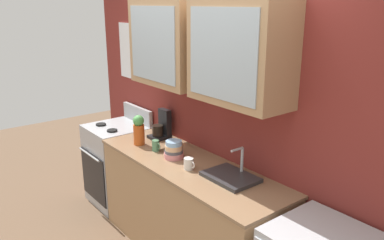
{
  "coord_description": "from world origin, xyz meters",
  "views": [
    {
      "loc": [
        2.45,
        -1.87,
        2.23
      ],
      "look_at": [
        0.06,
        0.0,
        1.31
      ],
      "focal_mm": 36.48,
      "sensor_mm": 36.0,
      "label": 1
    }
  ],
  "objects_px": {
    "bowl_stack": "(174,150)",
    "vase": "(139,130)",
    "cup_near_sink": "(189,164)",
    "coffee_maker": "(162,127)",
    "sink_faucet": "(231,176)",
    "cup_near_bowls": "(156,146)",
    "stove_range": "(118,163)"
  },
  "relations": [
    {
      "from": "cup_near_bowls",
      "to": "cup_near_sink",
      "type": "bearing_deg",
      "value": -1.46
    },
    {
      "from": "cup_near_bowls",
      "to": "coffee_maker",
      "type": "height_order",
      "value": "coffee_maker"
    },
    {
      "from": "bowl_stack",
      "to": "coffee_maker",
      "type": "relative_size",
      "value": 0.6
    },
    {
      "from": "vase",
      "to": "cup_near_bowls",
      "type": "xyz_separation_m",
      "value": [
        0.25,
        0.03,
        -0.1
      ]
    },
    {
      "from": "coffee_maker",
      "to": "sink_faucet",
      "type": "bearing_deg",
      "value": -5.72
    },
    {
      "from": "vase",
      "to": "cup_near_bowls",
      "type": "distance_m",
      "value": 0.27
    },
    {
      "from": "cup_near_bowls",
      "to": "coffee_maker",
      "type": "bearing_deg",
      "value": 137.83
    },
    {
      "from": "vase",
      "to": "cup_near_sink",
      "type": "height_order",
      "value": "vase"
    },
    {
      "from": "sink_faucet",
      "to": "vase",
      "type": "relative_size",
      "value": 1.41
    },
    {
      "from": "sink_faucet",
      "to": "stove_range",
      "type": "bearing_deg",
      "value": -177.38
    },
    {
      "from": "cup_near_sink",
      "to": "cup_near_bowls",
      "type": "bearing_deg",
      "value": 178.54
    },
    {
      "from": "stove_range",
      "to": "sink_faucet",
      "type": "xyz_separation_m",
      "value": [
        1.76,
        0.08,
        0.47
      ]
    },
    {
      "from": "vase",
      "to": "bowl_stack",
      "type": "bearing_deg",
      "value": 7.72
    },
    {
      "from": "sink_faucet",
      "to": "bowl_stack",
      "type": "xyz_separation_m",
      "value": [
        -0.62,
        -0.1,
        0.05
      ]
    },
    {
      "from": "bowl_stack",
      "to": "vase",
      "type": "relative_size",
      "value": 0.6
    },
    {
      "from": "cup_near_sink",
      "to": "cup_near_bowls",
      "type": "distance_m",
      "value": 0.52
    },
    {
      "from": "cup_near_sink",
      "to": "coffee_maker",
      "type": "xyz_separation_m",
      "value": [
        -0.79,
        0.26,
        0.06
      ]
    },
    {
      "from": "stove_range",
      "to": "coffee_maker",
      "type": "bearing_deg",
      "value": 17.18
    },
    {
      "from": "sink_faucet",
      "to": "cup_near_bowls",
      "type": "height_order",
      "value": "sink_faucet"
    },
    {
      "from": "bowl_stack",
      "to": "cup_near_bowls",
      "type": "xyz_separation_m",
      "value": [
        -0.24,
        -0.03,
        -0.02
      ]
    },
    {
      "from": "vase",
      "to": "cup_near_sink",
      "type": "relative_size",
      "value": 2.46
    },
    {
      "from": "bowl_stack",
      "to": "vase",
      "type": "xyz_separation_m",
      "value": [
        -0.48,
        -0.07,
        0.08
      ]
    },
    {
      "from": "bowl_stack",
      "to": "cup_near_sink",
      "type": "relative_size",
      "value": 1.47
    },
    {
      "from": "stove_range",
      "to": "cup_near_bowls",
      "type": "height_order",
      "value": "stove_range"
    },
    {
      "from": "cup_near_sink",
      "to": "coffee_maker",
      "type": "height_order",
      "value": "coffee_maker"
    },
    {
      "from": "cup_near_sink",
      "to": "cup_near_bowls",
      "type": "height_order",
      "value": "cup_near_bowls"
    },
    {
      "from": "bowl_stack",
      "to": "vase",
      "type": "bearing_deg",
      "value": -172.28
    },
    {
      "from": "sink_faucet",
      "to": "vase",
      "type": "height_order",
      "value": "vase"
    },
    {
      "from": "sink_faucet",
      "to": "vase",
      "type": "distance_m",
      "value": 1.13
    },
    {
      "from": "stove_range",
      "to": "coffee_maker",
      "type": "relative_size",
      "value": 3.75
    },
    {
      "from": "sink_faucet",
      "to": "cup_near_sink",
      "type": "distance_m",
      "value": 0.38
    },
    {
      "from": "vase",
      "to": "coffee_maker",
      "type": "distance_m",
      "value": 0.29
    }
  ]
}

